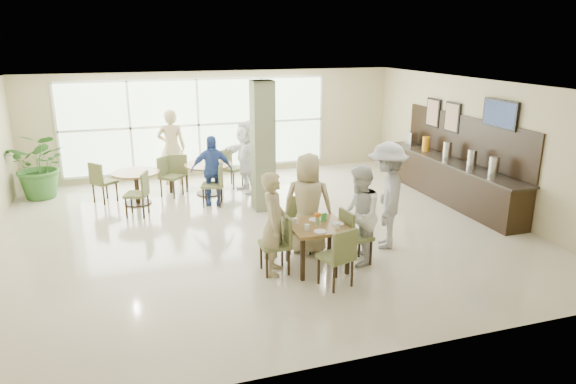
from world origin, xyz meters
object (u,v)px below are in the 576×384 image
object	(u,v)px
round_table_right	(208,171)
adult_standing	(172,147)
teen_far	(308,204)
teen_standing	(387,196)
main_table	(317,230)
potted_plant	(41,165)
adult_a	(212,170)
buffet_counter	(451,177)
teen_left	(274,224)
teen_right	(359,215)
adult_b	(246,156)
round_table_left	(136,180)

from	to	relation	value
round_table_right	adult_standing	world-z (taller)	adult_standing
teen_far	teen_standing	xyz separation A→B (m)	(1.42, -0.18, 0.07)
main_table	teen_far	world-z (taller)	teen_far
potted_plant	adult_a	xyz separation A→B (m)	(3.72, -1.72, 0.00)
buffet_counter	teen_left	world-z (taller)	buffet_counter
teen_right	teen_standing	xyz separation A→B (m)	(0.77, 0.51, 0.12)
potted_plant	teen_far	bearing A→B (deg)	-45.33
buffet_counter	potted_plant	size ratio (longest dim) A/B	2.98
potted_plant	main_table	bearing A→B (deg)	-49.38
potted_plant	round_table_right	bearing A→B (deg)	-13.51
potted_plant	adult_a	world-z (taller)	adult_a
main_table	potted_plant	xyz separation A→B (m)	(-4.78, 5.58, 0.14)
adult_a	adult_standing	world-z (taller)	adult_standing
main_table	buffet_counter	size ratio (longest dim) A/B	0.19
adult_b	adult_standing	world-z (taller)	adult_standing
buffet_counter	teen_left	xyz separation A→B (m)	(-4.97, -2.45, 0.29)
teen_standing	adult_a	distance (m)	4.24
potted_plant	teen_far	distance (m)	6.91
main_table	teen_far	size ratio (longest dim) A/B	0.51
teen_left	adult_standing	world-z (taller)	adult_standing
round_table_left	adult_standing	xyz separation A→B (m)	(0.95, 1.42, 0.40)
main_table	teen_far	distance (m)	0.71
teen_left	teen_right	world-z (taller)	teen_right
teen_right	adult_a	distance (m)	4.27
main_table	teen_left	distance (m)	0.74
teen_right	adult_b	xyz separation A→B (m)	(-0.81, 4.63, 0.04)
buffet_counter	teen_right	size ratio (longest dim) A/B	2.80
potted_plant	adult_standing	xyz separation A→B (m)	(3.04, 0.25, 0.18)
teen_far	adult_b	distance (m)	3.94
main_table	teen_far	bearing A→B (deg)	83.46
main_table	adult_standing	size ratio (longest dim) A/B	0.47
round_table_left	buffet_counter	world-z (taller)	buffet_counter
teen_left	adult_a	size ratio (longest dim) A/B	1.06
teen_left	adult_b	xyz separation A→B (m)	(0.64, 4.57, 0.04)
round_table_right	teen_right	xyz separation A→B (m)	(1.75, -4.70, 0.26)
teen_standing	teen_right	bearing A→B (deg)	-29.80
main_table	teen_right	xyz separation A→B (m)	(0.73, -0.02, 0.19)
main_table	teen_right	distance (m)	0.75
teen_far	adult_standing	xyz separation A→B (m)	(-1.82, 5.16, 0.07)
potted_plant	adult_b	size ratio (longest dim) A/B	0.90
teen_standing	adult_standing	size ratio (longest dim) A/B	1.00
round_table_left	teen_far	distance (m)	4.67
adult_a	adult_standing	xyz separation A→B (m)	(-0.68, 1.97, 0.17)
round_table_right	potted_plant	distance (m)	3.88
round_table_left	adult_b	xyz separation A→B (m)	(2.61, 0.20, 0.32)
teen_right	teen_far	bearing A→B (deg)	-116.14
teen_right	adult_standing	bearing A→B (deg)	-136.86
round_table_right	teen_far	distance (m)	4.17
main_table	teen_standing	bearing A→B (deg)	17.81
teen_standing	adult_standing	xyz separation A→B (m)	(-3.24, 5.34, 0.00)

